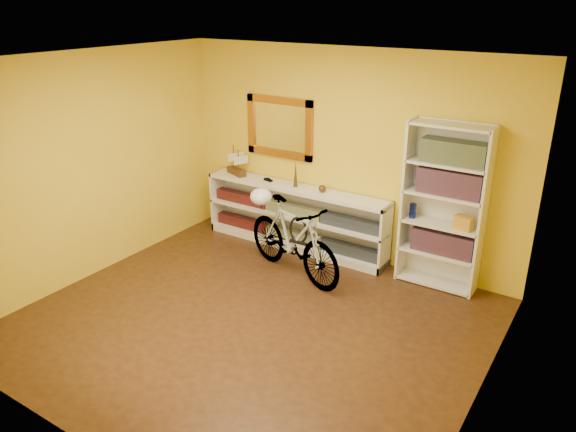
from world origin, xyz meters
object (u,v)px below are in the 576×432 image
Objects in this scene: console_unit at (295,217)px; bookcase at (443,208)px; helmet at (261,197)px; bicycle at (293,239)px.

bookcase is at bearing 0.75° from console_unit.
bookcase is 6.89× the size of helmet.
console_unit is 1.62× the size of bicycle.
bookcase reaches higher than helmet.
bicycle is (0.41, -0.69, 0.05)m from console_unit.
console_unit is at bearing 70.89° from helmet.
bookcase is at bearing -47.27° from bicycle.
console_unit is 0.67m from helmet.
bicycle is 5.82× the size of helmet.
bicycle is (-1.51, -0.72, -0.48)m from bookcase.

